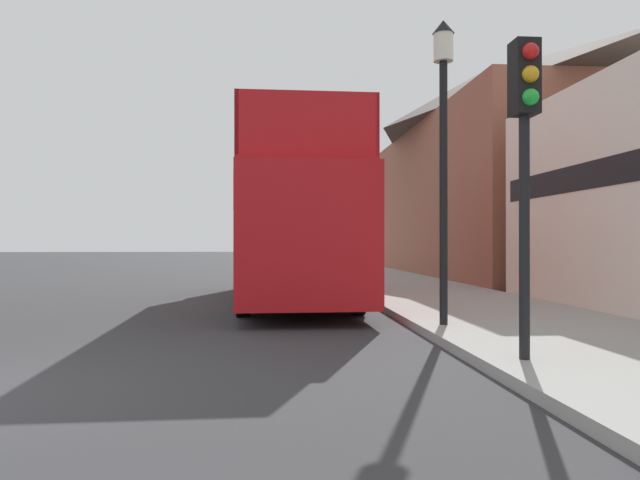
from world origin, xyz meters
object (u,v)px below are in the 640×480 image
(traffic_signal, at_px, (525,125))
(parked_car_ahead_of_bus, at_px, (300,263))
(tour_bus, at_px, (292,227))
(lamp_post_nearest, at_px, (443,116))
(lamp_post_second, at_px, (360,184))
(lamp_post_third, at_px, (332,196))

(traffic_signal, bearing_deg, parked_car_ahead_of_bus, 95.47)
(tour_bus, height_order, lamp_post_nearest, lamp_post_nearest)
(lamp_post_second, bearing_deg, traffic_signal, -89.89)
(parked_car_ahead_of_bus, bearing_deg, tour_bus, -91.73)
(lamp_post_nearest, relative_size, lamp_post_second, 1.08)
(lamp_post_nearest, distance_m, lamp_post_second, 9.27)
(lamp_post_second, xyz_separation_m, lamp_post_third, (0.09, 9.27, 0.29))
(tour_bus, bearing_deg, lamp_post_nearest, -69.35)
(tour_bus, distance_m, parked_car_ahead_of_bus, 8.72)
(parked_car_ahead_of_bus, distance_m, traffic_signal, 17.47)
(lamp_post_second, bearing_deg, lamp_post_third, 89.46)
(lamp_post_second, relative_size, lamp_post_third, 0.91)
(parked_car_ahead_of_bus, relative_size, traffic_signal, 1.28)
(lamp_post_nearest, bearing_deg, tour_bus, 111.76)
(parked_car_ahead_of_bus, bearing_deg, lamp_post_nearest, -81.03)
(traffic_signal, xyz_separation_m, lamp_post_second, (-0.02, 12.30, 0.49))
(parked_car_ahead_of_bus, xyz_separation_m, lamp_post_nearest, (1.58, -14.23, 2.84))
(traffic_signal, bearing_deg, lamp_post_third, 89.83)
(lamp_post_nearest, bearing_deg, lamp_post_second, 89.71)
(traffic_signal, height_order, lamp_post_third, lamp_post_third)
(parked_car_ahead_of_bus, bearing_deg, traffic_signal, -81.91)
(tour_bus, distance_m, lamp_post_nearest, 6.26)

